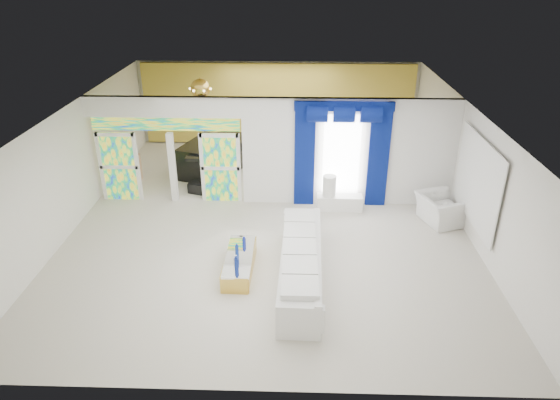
{
  "coord_description": "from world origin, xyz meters",
  "views": [
    {
      "loc": [
        0.64,
        -11.93,
        6.3
      ],
      "look_at": [
        0.3,
        -1.2,
        1.1
      ],
      "focal_mm": 32.28,
      "sensor_mm": 36.0,
      "label": 1
    }
  ],
  "objects_px": {
    "console_table": "(339,202)",
    "grand_piano": "(212,158)",
    "coffee_table": "(240,263)",
    "armchair": "(441,209)",
    "white_sofa": "(301,265)"
  },
  "relations": [
    {
      "from": "armchair",
      "to": "white_sofa",
      "type": "bearing_deg",
      "value": 108.31
    },
    {
      "from": "coffee_table",
      "to": "armchair",
      "type": "relative_size",
      "value": 1.52
    },
    {
      "from": "console_table",
      "to": "armchair",
      "type": "bearing_deg",
      "value": -14.16
    },
    {
      "from": "white_sofa",
      "to": "armchair",
      "type": "xyz_separation_m",
      "value": [
        3.66,
        2.76,
        0.0
      ]
    },
    {
      "from": "console_table",
      "to": "coffee_table",
      "type": "bearing_deg",
      "value": -128.06
    },
    {
      "from": "console_table",
      "to": "grand_piano",
      "type": "bearing_deg",
      "value": 147.25
    },
    {
      "from": "white_sofa",
      "to": "coffee_table",
      "type": "bearing_deg",
      "value": 169.11
    },
    {
      "from": "armchair",
      "to": "coffee_table",
      "type": "bearing_deg",
      "value": 97.44
    },
    {
      "from": "armchair",
      "to": "console_table",
      "type": "bearing_deg",
      "value": 57.11
    },
    {
      "from": "white_sofa",
      "to": "armchair",
      "type": "bearing_deg",
      "value": 38.68
    },
    {
      "from": "coffee_table",
      "to": "console_table",
      "type": "bearing_deg",
      "value": 51.94
    },
    {
      "from": "coffee_table",
      "to": "console_table",
      "type": "distance_m",
      "value": 3.95
    },
    {
      "from": "white_sofa",
      "to": "console_table",
      "type": "distance_m",
      "value": 3.58
    },
    {
      "from": "console_table",
      "to": "grand_piano",
      "type": "height_order",
      "value": "grand_piano"
    },
    {
      "from": "white_sofa",
      "to": "console_table",
      "type": "bearing_deg",
      "value": 73.98
    }
  ]
}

